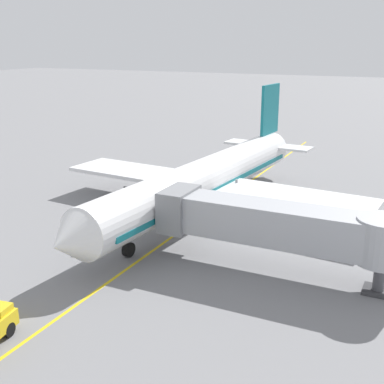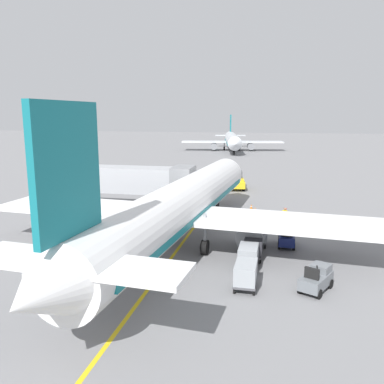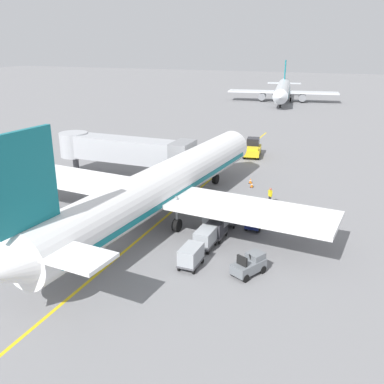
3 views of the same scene
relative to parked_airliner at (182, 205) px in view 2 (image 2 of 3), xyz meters
name	(u,v)px [view 2 (image 2 of 3)]	position (x,y,z in m)	size (l,w,h in m)	color
ground_plane	(186,238)	(-0.08, 1.78, -3.19)	(400.00, 400.00, 0.00)	slate
gate_lead_in_line	(186,238)	(-0.08, 1.78, -3.18)	(0.24, 80.00, 0.01)	gold
parked_airliner	(182,205)	(0.00, 0.00, 0.00)	(30.33, 37.35, 10.63)	white
jet_bridge	(115,179)	(-9.42, 9.21, 0.27)	(16.78, 3.50, 4.98)	#A8AAAF
pushback_tractor	(236,181)	(1.72, 24.85, -2.09)	(2.87, 4.69, 2.40)	gold
baggage_tug_lead	(317,279)	(9.57, -6.49, -2.47)	(2.20, 2.77, 1.62)	slate
baggage_tug_trailing	(287,237)	(8.05, 1.38, -2.47)	(1.31, 2.51, 1.62)	navy
baggage_cart_front	(259,233)	(5.89, 1.19, -2.24)	(1.33, 2.91, 1.58)	#4C4C51
baggage_cart_second_in_train	(253,246)	(5.67, -2.00, -2.24)	(1.33, 2.91, 1.58)	#4C4C51
baggage_cart_third_in_train	(248,255)	(5.45, -4.01, -2.24)	(1.33, 2.91, 1.58)	#4C4C51
baggage_cart_tail_end	(246,273)	(5.51, -7.08, -2.24)	(1.33, 2.91, 1.58)	#4C4C51
ground_crew_wing_walker	(285,216)	(8.01, 7.26, -2.23)	(0.57, 0.58, 1.69)	#232328
safety_cone_nose_left	(255,210)	(5.08, 11.66, -2.90)	(0.36, 0.36, 0.59)	black
safety_cone_nose_right	(251,207)	(4.59, 12.97, -2.90)	(0.36, 0.36, 0.59)	black
distant_taxiing_airliner	(232,140)	(-5.27, 83.46, -0.16)	(28.92, 35.42, 10.10)	silver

